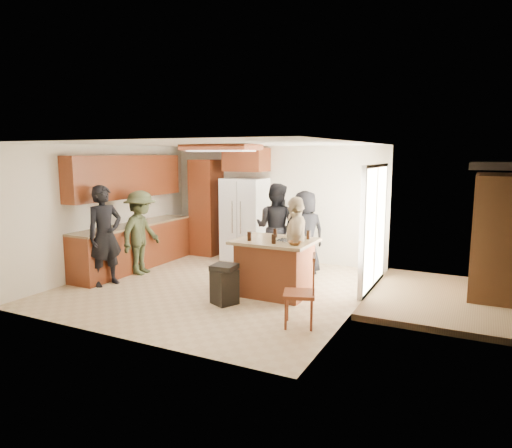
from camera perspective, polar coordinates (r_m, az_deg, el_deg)
The scene contains 13 objects.
room_shell at distance 8.46m, azimuth 27.86°, elevation -2.23°, with size 8.00×5.20×5.00m.
person_front_left at distance 8.52m, azimuth -18.37°, elevation -1.38°, with size 0.65×0.48×1.79m, color black.
person_behind_left at distance 9.07m, azimuth 2.48°, elevation -0.44°, with size 0.86×0.53×1.76m, color black.
person_behind_right at distance 8.87m, azimuth 6.11°, elevation -1.09°, with size 0.80×0.52×1.64m, color black.
person_side_right at distance 7.51m, azimuth 4.97°, elevation -2.83°, with size 0.97×0.50×1.65m, color tan.
person_counter at distance 9.12m, azimuth -14.20°, elevation -1.06°, with size 1.05×0.49×1.63m, color #323821.
left_cabinetry at distance 9.61m, azimuth -15.26°, elevation 0.23°, with size 0.64×3.00×2.30m.
back_wall_units at distance 10.46m, azimuth -5.01°, elevation 3.52°, with size 1.80×0.60×2.45m.
refrigerator at distance 10.06m, azimuth -1.41°, elevation 0.59°, with size 0.90×0.76×1.80m.
kitchen_island at distance 7.62m, azimuth 2.37°, elevation -5.33°, with size 1.28×1.03×0.93m.
island_items at distance 7.32m, azimuth 3.72°, elevation -1.94°, with size 0.96×0.70×0.15m.
trash_bin at distance 7.20m, azimuth -3.98°, elevation -7.48°, with size 0.45×0.45×0.63m.
spindle_chair at distance 6.27m, azimuth 5.62°, elevation -8.68°, with size 0.53×0.53×0.99m.
Camera 1 is at (4.11, -6.68, 2.33)m, focal length 32.00 mm.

